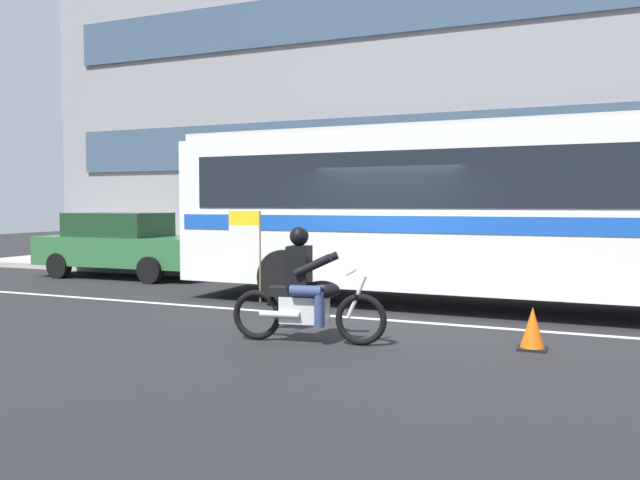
{
  "coord_description": "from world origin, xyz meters",
  "views": [
    {
      "loc": [
        3.04,
        -10.27,
        1.87
      ],
      "look_at": [
        -0.9,
        -0.76,
        1.28
      ],
      "focal_mm": 35.32,
      "sensor_mm": 36.0,
      "label": 1
    }
  ],
  "objects": [
    {
      "name": "ground_plane",
      "position": [
        0.0,
        0.0,
        0.0
      ],
      "size": [
        60.0,
        60.0,
        0.0
      ],
      "primitive_type": "plane",
      "color": "black"
    },
    {
      "name": "sidewalk_curb",
      "position": [
        0.0,
        5.1,
        0.07
      ],
      "size": [
        28.0,
        3.8,
        0.15
      ],
      "primitive_type": "cube",
      "color": "#A39E93",
      "rests_on": "ground_plane"
    },
    {
      "name": "lane_center_stripe",
      "position": [
        0.0,
        -0.6,
        0.0
      ],
      "size": [
        26.6,
        0.14,
        0.01
      ],
      "primitive_type": "cube",
      "color": "silver",
      "rests_on": "ground_plane"
    },
    {
      "name": "office_building_facade",
      "position": [
        0.0,
        7.39,
        5.23
      ],
      "size": [
        28.0,
        0.89,
        10.44
      ],
      "color": "gray",
      "rests_on": "ground_plane"
    },
    {
      "name": "transit_bus",
      "position": [
        1.8,
        1.19,
        1.88
      ],
      "size": [
        11.99,
        2.78,
        3.22
      ],
      "color": "white",
      "rests_on": "ground_plane"
    },
    {
      "name": "motorcycle_with_rider",
      "position": [
        -0.35,
        -2.58,
        0.67
      ],
      "size": [
        2.18,
        0.7,
        1.78
      ],
      "color": "black",
      "rests_on": "ground_plane"
    },
    {
      "name": "parked_sedan_curbside",
      "position": [
        -7.7,
        2.58,
        0.85
      ],
      "size": [
        4.56,
        1.92,
        1.64
      ],
      "color": "#2D6638",
      "rests_on": "ground_plane"
    },
    {
      "name": "fire_hydrant",
      "position": [
        -3.72,
        4.13,
        0.52
      ],
      "size": [
        0.22,
        0.3,
        0.75
      ],
      "color": "#4C8C3F",
      "rests_on": "sidewalk_curb"
    },
    {
      "name": "traffic_cone",
      "position": [
        2.5,
        -1.84,
        0.26
      ],
      "size": [
        0.36,
        0.36,
        0.55
      ],
      "color": "#EA590F",
      "rests_on": "ground_plane"
    }
  ]
}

